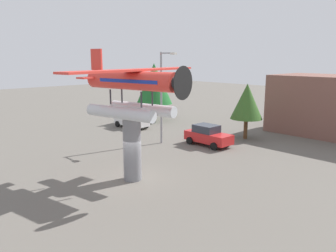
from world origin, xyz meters
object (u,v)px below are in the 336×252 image
display_pedestal (132,149)px  tree_west (154,84)px  car_near_white (131,119)px  car_mid_red (208,135)px  floatplane_monument (133,89)px  streetlight_primary (163,91)px  tree_east (247,102)px

display_pedestal → tree_west: 20.31m
car_near_white → car_mid_red: (10.59, 0.20, 0.00)m
floatplane_monument → display_pedestal: bearing=180.0°
car_mid_red → streetlight_primary: (-3.13, -2.37, 3.70)m
display_pedestal → streetlight_primary: size_ratio=0.50×
tree_west → tree_east: 12.85m
car_mid_red → tree_west: (-12.03, 4.38, 3.52)m
tree_west → tree_east: size_ratio=1.32×
streetlight_primary → car_mid_red: bearing=37.2°
display_pedestal → tree_east: tree_east is taller
display_pedestal → car_near_white: bearing=143.2°
car_near_white → tree_west: 5.95m
tree_west → car_near_white: bearing=-72.6°
tree_east → floatplane_monument: bearing=-83.6°
floatplane_monument → streetlight_primary: size_ratio=1.32×
display_pedestal → floatplane_monument: floatplane_monument is taller
car_near_white → streetlight_primary: size_ratio=0.53×
car_mid_red → tree_west: tree_west is taller
floatplane_monument → tree_east: floatplane_monument is taller
floatplane_monument → streetlight_primary: (-5.53, 7.44, -1.05)m
streetlight_primary → tree_east: streetlight_primary is taller
streetlight_primary → car_near_white: bearing=163.8°
floatplane_monument → car_near_white: (-12.99, 9.62, -4.75)m
display_pedestal → car_near_white: size_ratio=0.94×
car_mid_red → tree_east: (0.79, 4.47, 2.59)m
car_near_white → car_mid_red: bearing=1.1°
display_pedestal → streetlight_primary: 9.57m
floatplane_monument → tree_east: size_ratio=2.03×
tree_west → floatplane_monument: bearing=-44.5°
floatplane_monument → car_mid_red: floatplane_monument is taller
floatplane_monument → tree_west: 20.27m
car_near_white → car_mid_red: size_ratio=1.00×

